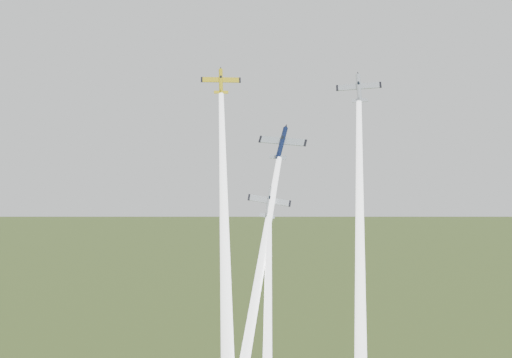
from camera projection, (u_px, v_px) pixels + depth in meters
name	position (u px, v px, depth m)	size (l,w,h in m)	color
plane_yellow	(221.00, 81.00, 121.83)	(7.65, 7.59, 1.20)	yellow
smoke_trail_yellow	(225.00, 239.00, 103.30)	(2.18, 2.18, 61.18)	white
plane_navy	(282.00, 143.00, 112.57)	(8.60, 8.54, 1.35)	#0D1639
plane_silver_right	(359.00, 88.00, 115.17)	(8.11, 8.05, 1.27)	#B5BBC4
smoke_trail_silver_right	(360.00, 291.00, 93.81)	(2.18, 2.18, 72.03)	white
plane_silver_low	(269.00, 203.00, 106.08)	(7.21, 7.16, 1.13)	silver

